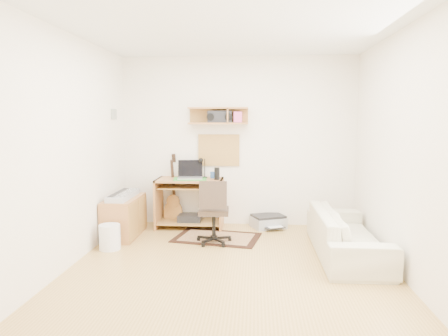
# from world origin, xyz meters

# --- Properties ---
(floor) EXTENTS (3.60, 4.00, 0.01)m
(floor) POSITION_xyz_m (0.00, 0.00, -0.01)
(floor) COLOR tan
(floor) RESTS_ON ground
(ceiling) EXTENTS (3.60, 4.00, 0.01)m
(ceiling) POSITION_xyz_m (0.00, 0.00, 2.60)
(ceiling) COLOR white
(ceiling) RESTS_ON ground
(back_wall) EXTENTS (3.60, 0.01, 2.60)m
(back_wall) POSITION_xyz_m (0.00, 2.00, 1.30)
(back_wall) COLOR white
(back_wall) RESTS_ON ground
(left_wall) EXTENTS (0.01, 4.00, 2.60)m
(left_wall) POSITION_xyz_m (-1.80, 0.00, 1.30)
(left_wall) COLOR white
(left_wall) RESTS_ON ground
(right_wall) EXTENTS (0.01, 4.00, 2.60)m
(right_wall) POSITION_xyz_m (1.80, 0.00, 1.30)
(right_wall) COLOR white
(right_wall) RESTS_ON ground
(wall_shelf) EXTENTS (0.90, 0.25, 0.26)m
(wall_shelf) POSITION_xyz_m (-0.30, 1.88, 1.70)
(wall_shelf) COLOR #B77840
(wall_shelf) RESTS_ON back_wall
(cork_board) EXTENTS (0.64, 0.03, 0.49)m
(cork_board) POSITION_xyz_m (-0.30, 1.98, 1.17)
(cork_board) COLOR #A27B51
(cork_board) RESTS_ON back_wall
(wall_photo) EXTENTS (0.02, 0.20, 0.15)m
(wall_photo) POSITION_xyz_m (-1.79, 1.50, 1.72)
(wall_photo) COLOR #4C8CBF
(wall_photo) RESTS_ON left_wall
(desk) EXTENTS (1.00, 0.55, 0.75)m
(desk) POSITION_xyz_m (-0.72, 1.73, 0.38)
(desk) COLOR #B77840
(desk) RESTS_ON floor
(laptop) EXTENTS (0.41, 0.41, 0.28)m
(laptop) POSITION_xyz_m (-0.71, 1.71, 0.89)
(laptop) COLOR silver
(laptop) RESTS_ON desk
(speaker) EXTENTS (0.08, 0.08, 0.18)m
(speaker) POSITION_xyz_m (-0.30, 1.68, 0.84)
(speaker) COLOR black
(speaker) RESTS_ON desk
(desk_lamp) EXTENTS (0.10, 0.10, 0.31)m
(desk_lamp) POSITION_xyz_m (-0.51, 1.87, 0.90)
(desk_lamp) COLOR black
(desk_lamp) RESTS_ON desk
(pencil_cup) EXTENTS (0.07, 0.07, 0.10)m
(pencil_cup) POSITION_xyz_m (-0.39, 1.83, 0.80)
(pencil_cup) COLOR #315694
(pencil_cup) RESTS_ON desk
(boombox) EXTENTS (0.36, 0.17, 0.19)m
(boombox) POSITION_xyz_m (-0.27, 1.87, 1.68)
(boombox) COLOR black
(boombox) RESTS_ON wall_shelf
(rug) EXTENTS (1.27, 0.96, 0.02)m
(rug) POSITION_xyz_m (-0.26, 1.18, 0.01)
(rug) COLOR tan
(rug) RESTS_ON floor
(task_chair) EXTENTS (0.47, 0.47, 0.87)m
(task_chair) POSITION_xyz_m (-0.28, 0.94, 0.44)
(task_chair) COLOR #35291F
(task_chair) RESTS_ON floor
(cabinet) EXTENTS (0.40, 0.90, 0.55)m
(cabinet) POSITION_xyz_m (-1.58, 1.19, 0.28)
(cabinet) COLOR #B77840
(cabinet) RESTS_ON floor
(music_keyboard) EXTENTS (0.25, 0.82, 0.07)m
(music_keyboard) POSITION_xyz_m (-1.58, 1.19, 0.59)
(music_keyboard) COLOR #B2B5BA
(music_keyboard) RESTS_ON cabinet
(guitar) EXTENTS (0.32, 0.22, 1.12)m
(guitar) POSITION_xyz_m (-1.01, 1.86, 0.56)
(guitar) COLOR #AB7334
(guitar) RESTS_ON floor
(waste_basket) EXTENTS (0.35, 0.35, 0.32)m
(waste_basket) POSITION_xyz_m (-1.57, 0.57, 0.16)
(waste_basket) COLOR white
(waste_basket) RESTS_ON floor
(printer) EXTENTS (0.59, 0.53, 0.18)m
(printer) POSITION_xyz_m (0.47, 1.82, 0.09)
(printer) COLOR #A5A8AA
(printer) RESTS_ON floor
(sofa) EXTENTS (0.54, 1.85, 0.72)m
(sofa) POSITION_xyz_m (1.38, 0.56, 0.36)
(sofa) COLOR beige
(sofa) RESTS_ON floor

